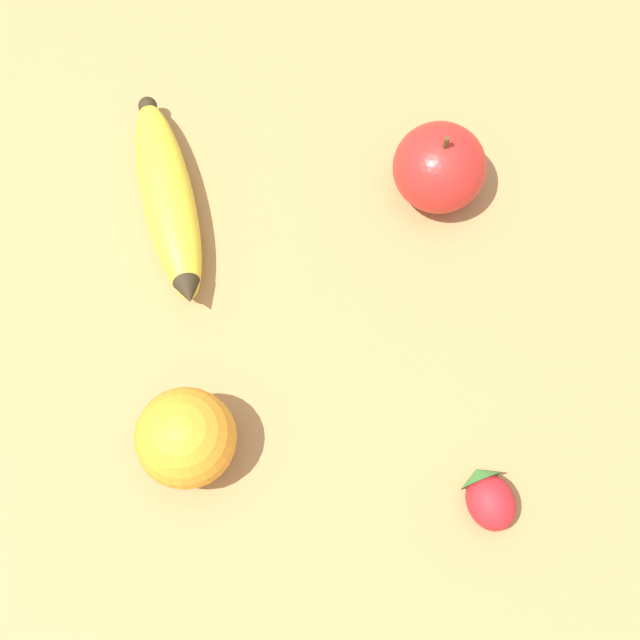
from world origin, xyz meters
The scene contains 5 objects.
ground_plane centered at (0.00, 0.00, 0.00)m, with size 3.00×3.00×0.00m, color #A87A47.
banana centered at (-0.06, -0.11, 0.02)m, with size 0.13×0.19×0.04m.
orange centered at (0.07, 0.06, 0.04)m, with size 0.08×0.08×0.08m.
strawberry centered at (-0.06, 0.25, 0.02)m, with size 0.05×0.06×0.04m.
apple centered at (-0.23, 0.04, 0.04)m, with size 0.08×0.08×0.08m.
Camera 1 is at (0.08, 0.22, 0.70)m, focal length 50.00 mm.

